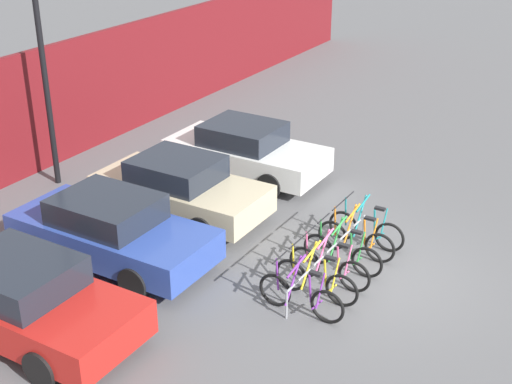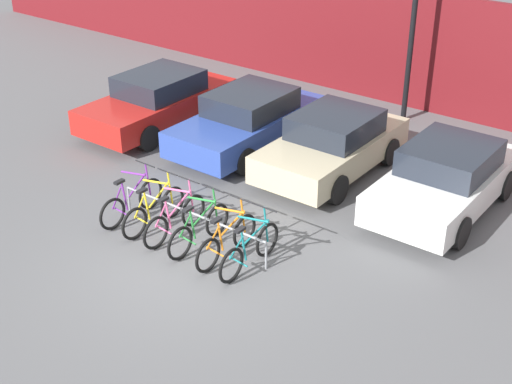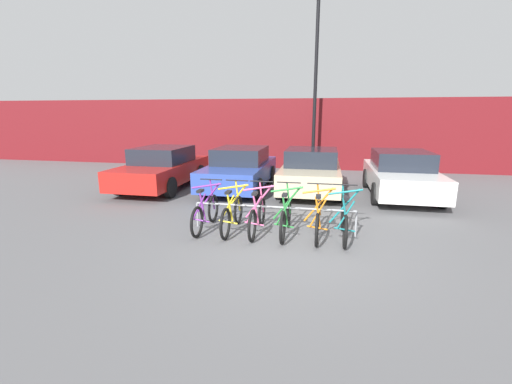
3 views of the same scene
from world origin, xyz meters
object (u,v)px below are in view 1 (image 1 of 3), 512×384
bike_rack (329,253)px  bicycle_purple (301,296)px  bicycle_yellow (316,280)px  car_blue (111,230)px  bicycle_pink (329,267)px  bicycle_orange (356,240)px  car_beige (180,188)px  bicycle_green (342,253)px  car_white (245,151)px  car_red (23,298)px  bicycle_teal (366,229)px  lamp_post (39,28)px

bike_rack → bicycle_purple: size_ratio=2.05×
bicycle_yellow → car_blue: 4.26m
bicycle_pink → bicycle_orange: same height
bicycle_orange → car_beige: size_ratio=0.43×
bicycle_yellow → bicycle_green: 1.16m
bicycle_purple → car_white: bearing=40.6°
bicycle_yellow → car_blue: size_ratio=0.40×
car_red → bicycle_green: bearing=-39.1°
bicycle_teal → car_blue: size_ratio=0.40×
bicycle_yellow → car_red: 5.18m
bicycle_purple → bicycle_yellow: size_ratio=1.00×
bike_rack → car_beige: bearing=81.4°
bicycle_yellow → bicycle_orange: (1.83, 0.00, 0.00)m
bicycle_pink → car_beige: size_ratio=0.43×
bicycle_green → bicycle_teal: bearing=0.8°
bicycle_teal → bicycle_yellow: bearing=-177.1°
bicycle_pink → lamp_post: (0.82, 7.97, 3.53)m
car_red → car_beige: 5.01m
bicycle_yellow → lamp_post: bearing=82.2°
car_blue → lamp_post: size_ratio=0.60×
bicycle_yellow → bicycle_pink: (0.56, 0.00, 0.00)m
car_red → bicycle_pink: bearing=-43.0°
bicycle_yellow → bicycle_pink: size_ratio=1.00×
car_blue → lamp_post: bearing=59.5°
car_blue → bicycle_yellow: bearing=-78.2°
car_red → bicycle_teal: bearing=-32.9°
bicycle_pink → bicycle_orange: size_ratio=1.00×
bicycle_green → car_white: (3.04, 4.12, 0.31)m
car_red → car_white: 7.72m
bicycle_orange → car_white: car_white is taller
bicycle_green → bicycle_orange: bearing=0.8°
bike_rack → lamp_post: size_ratio=0.49×
car_red → car_beige: (4.99, 0.38, -0.00)m
bicycle_purple → bicycle_orange: 2.43m
bicycle_pink → car_blue: (-1.42, 4.16, 0.31)m
bicycle_orange → car_red: bearing=143.5°
car_red → car_beige: same height
car_white → lamp_post: 5.76m
car_blue → bicycle_pink: bearing=-71.1°
bicycle_purple → car_red: car_red is taller
car_red → bicycle_yellow: bearing=-47.2°
bicycle_teal → car_red: (-5.86, 3.80, 0.31)m
bicycle_purple → lamp_post: 8.94m
bike_rack → bicycle_orange: size_ratio=2.05×
bicycle_yellow → lamp_post: lamp_post is taller
bicycle_yellow → bicycle_purple: bearing=-178.0°
bicycle_pink → car_blue: bearing=112.0°
bicycle_green → bike_rack: bearing=153.9°
car_blue → car_white: 5.07m
bike_rack → lamp_post: lamp_post is taller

